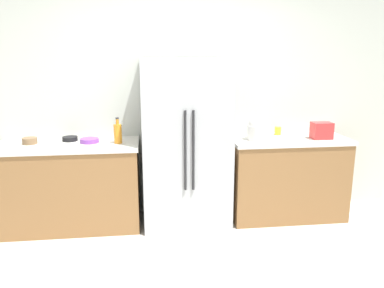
# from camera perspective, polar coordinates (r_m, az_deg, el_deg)

# --- Properties ---
(ground_plane) EXTENTS (10.64, 10.64, 0.00)m
(ground_plane) POSITION_cam_1_polar(r_m,az_deg,el_deg) (3.27, 0.38, -20.65)
(ground_plane) COLOR beige
(kitchen_back_panel) EXTENTS (5.32, 0.10, 2.92)m
(kitchen_back_panel) POSITION_cam_1_polar(r_m,az_deg,el_deg) (4.37, -2.43, 8.48)
(kitchen_back_panel) COLOR silver
(kitchen_back_panel) RESTS_ON ground_plane
(counter_left) EXTENTS (1.47, 0.64, 0.92)m
(counter_left) POSITION_cam_1_polar(r_m,az_deg,el_deg) (4.29, -17.68, -5.94)
(counter_left) COLOR olive
(counter_left) RESTS_ON ground_plane
(counter_right) EXTENTS (1.30, 0.64, 0.92)m
(counter_right) POSITION_cam_1_polar(r_m,az_deg,el_deg) (4.49, 13.84, -4.79)
(counter_right) COLOR olive
(counter_right) RESTS_ON ground_plane
(refrigerator) EXTENTS (0.92, 0.67, 1.79)m
(refrigerator) POSITION_cam_1_polar(r_m,az_deg,el_deg) (4.08, -0.94, 0.11)
(refrigerator) COLOR #B2B5BA
(refrigerator) RESTS_ON ground_plane
(toaster) EXTENTS (0.21, 0.15, 0.18)m
(toaster) POSITION_cam_1_polar(r_m,az_deg,el_deg) (4.40, 18.76, 1.91)
(toaster) COLOR red
(toaster) RESTS_ON counter_right
(rice_cooker) EXTENTS (0.25, 0.25, 0.27)m
(rice_cooker) POSITION_cam_1_polar(r_m,az_deg,el_deg) (4.17, 9.91, 2.29)
(rice_cooker) COLOR silver
(rice_cooker) RESTS_ON counter_right
(bottle_a) EXTENTS (0.08, 0.08, 0.27)m
(bottle_a) POSITION_cam_1_polar(r_m,az_deg,el_deg) (4.03, -11.00, 1.59)
(bottle_a) COLOR orange
(bottle_a) RESTS_ON counter_left
(cup_a) EXTENTS (0.07, 0.07, 0.09)m
(cup_a) POSITION_cam_1_polar(r_m,az_deg,el_deg) (4.49, 12.68, 1.92)
(cup_a) COLOR yellow
(cup_a) RESTS_ON counter_right
(cup_b) EXTENTS (0.09, 0.09, 0.10)m
(cup_b) POSITION_cam_1_polar(r_m,az_deg,el_deg) (4.32, 14.50, 1.42)
(cup_b) COLOR white
(cup_b) RESTS_ON counter_right
(bowl_a) EXTENTS (0.15, 0.15, 0.06)m
(bowl_a) POSITION_cam_1_polar(r_m,az_deg,el_deg) (4.28, -23.05, 0.44)
(bowl_a) COLOR brown
(bowl_a) RESTS_ON counter_left
(bowl_b) EXTENTS (0.16, 0.16, 0.05)m
(bowl_b) POSITION_cam_1_polar(r_m,az_deg,el_deg) (4.28, -17.73, 0.75)
(bowl_b) COLOR black
(bowl_b) RESTS_ON counter_left
(bowl_c) EXTENTS (0.20, 0.20, 0.05)m
(bowl_c) POSITION_cam_1_polar(r_m,az_deg,el_deg) (4.14, -15.04, 0.51)
(bowl_c) COLOR purple
(bowl_c) RESTS_ON counter_left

